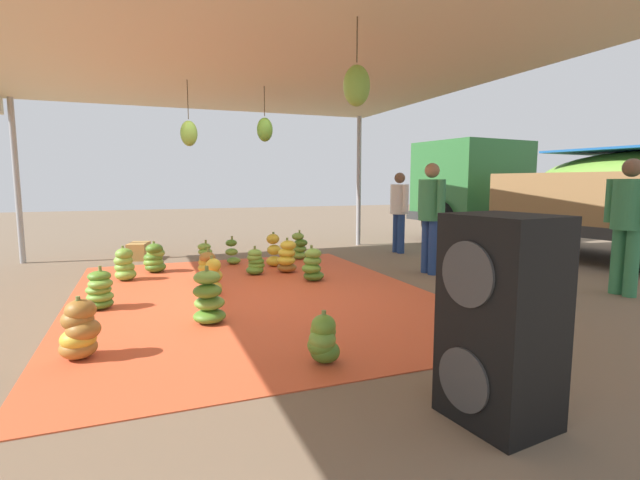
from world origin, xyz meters
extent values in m
plane|color=brown|center=(0.00, 3.00, 0.00)|extent=(40.00, 40.00, 0.00)
cube|color=#D1512D|center=(0.00, 0.00, 0.01)|extent=(5.63, 4.36, 0.01)
cylinder|color=#9EA0A5|center=(-3.80, -3.30, 1.44)|extent=(0.10, 0.10, 2.87)
cylinder|color=#9EA0A5|center=(-3.80, 3.30, 1.44)|extent=(0.10, 0.10, 2.87)
cube|color=beige|center=(0.00, 0.00, 2.90)|extent=(8.00, 7.00, 0.06)
cylinder|color=#4C422D|center=(1.84, 0.55, 2.68)|extent=(0.01, 0.01, 0.39)
ellipsoid|color=#75A83D|center=(1.84, 0.55, 2.29)|extent=(0.24, 0.24, 0.36)
cylinder|color=#4C422D|center=(-1.31, -0.60, 2.60)|extent=(0.01, 0.01, 0.55)
ellipsoid|color=#75A83D|center=(-1.31, -0.60, 2.13)|extent=(0.24, 0.24, 0.36)
cylinder|color=#4C422D|center=(-1.35, 0.52, 2.65)|extent=(0.01, 0.01, 0.45)
ellipsoid|color=#518428|center=(-1.35, 0.52, 2.23)|extent=(0.24, 0.24, 0.36)
ellipsoid|color=#996628|center=(-0.94, -0.43, 0.08)|extent=(0.38, 0.38, 0.15)
ellipsoid|color=gold|center=(-0.91, -0.42, 0.16)|extent=(0.37, 0.37, 0.15)
ellipsoid|color=gold|center=(-0.91, -0.46, 0.23)|extent=(0.31, 0.31, 0.15)
ellipsoid|color=gold|center=(-0.95, -0.45, 0.31)|extent=(0.32, 0.32, 0.15)
ellipsoid|color=#996628|center=(-0.91, -0.45, 0.38)|extent=(0.28, 0.28, 0.15)
cylinder|color=olive|center=(-0.92, -0.43, 0.44)|extent=(0.04, 0.04, 0.12)
ellipsoid|color=#477523|center=(2.41, 0.03, 0.10)|extent=(0.25, 0.25, 0.18)
ellipsoid|color=#518428|center=(2.40, 0.00, 0.15)|extent=(0.30, 0.30, 0.18)
ellipsoid|color=#6B9E38|center=(2.42, 0.00, 0.21)|extent=(0.24, 0.24, 0.18)
ellipsoid|color=#60932D|center=(2.39, 0.02, 0.26)|extent=(0.29, 0.29, 0.18)
ellipsoid|color=#60932D|center=(2.43, 0.01, 0.32)|extent=(0.27, 0.27, 0.18)
cylinder|color=olive|center=(2.42, 0.01, 0.38)|extent=(0.04, 0.04, 0.12)
ellipsoid|color=#75A83D|center=(-2.39, 1.41, 0.08)|extent=(0.30, 0.30, 0.14)
ellipsoid|color=#6B9E38|center=(-2.42, 1.43, 0.20)|extent=(0.34, 0.34, 0.14)
ellipsoid|color=#477523|center=(-2.38, 1.44, 0.32)|extent=(0.34, 0.34, 0.14)
ellipsoid|color=#75A83D|center=(-2.41, 1.39, 0.43)|extent=(0.28, 0.28, 0.14)
cylinder|color=olive|center=(-2.39, 1.42, 0.49)|extent=(0.04, 0.04, 0.12)
ellipsoid|color=gold|center=(-0.20, -0.48, 0.10)|extent=(0.28, 0.28, 0.17)
ellipsoid|color=gold|center=(-0.24, -0.45, 0.24)|extent=(0.28, 0.28, 0.17)
ellipsoid|color=gold|center=(-0.20, -0.46, 0.39)|extent=(0.19, 0.19, 0.17)
cylinder|color=olive|center=(-0.23, -0.48, 0.45)|extent=(0.04, 0.04, 0.12)
ellipsoid|color=#518428|center=(-1.27, 0.31, 0.08)|extent=(0.33, 0.33, 0.14)
ellipsoid|color=#60932D|center=(-1.31, 0.35, 0.14)|extent=(0.26, 0.26, 0.14)
ellipsoid|color=#518428|center=(-1.31, 0.35, 0.21)|extent=(0.25, 0.25, 0.14)
ellipsoid|color=#75A83D|center=(-1.32, 0.32, 0.27)|extent=(0.29, 0.29, 0.14)
ellipsoid|color=#75A83D|center=(-1.31, 0.33, 0.33)|extent=(0.31, 0.31, 0.14)
cylinder|color=olive|center=(-1.29, 0.32, 0.39)|extent=(0.04, 0.04, 0.12)
ellipsoid|color=#477523|center=(0.03, -1.78, 0.07)|extent=(0.42, 0.42, 0.12)
ellipsoid|color=#6B9E38|center=(0.03, -1.77, 0.15)|extent=(0.39, 0.39, 0.12)
ellipsoid|color=#6B9E38|center=(0.01, -1.78, 0.23)|extent=(0.36, 0.36, 0.12)
ellipsoid|color=#6B9E38|center=(0.05, -1.75, 0.30)|extent=(0.30, 0.30, 0.12)
ellipsoid|color=#518428|center=(0.02, -1.76, 0.38)|extent=(0.31, 0.31, 0.12)
cylinder|color=olive|center=(0.03, -1.75, 0.44)|extent=(0.04, 0.04, 0.12)
ellipsoid|color=#518428|center=(1.01, -0.69, 0.08)|extent=(0.46, 0.46, 0.14)
ellipsoid|color=#6B9E38|center=(0.98, -0.68, 0.21)|extent=(0.42, 0.42, 0.14)
ellipsoid|color=#518428|center=(1.02, -0.70, 0.34)|extent=(0.38, 0.38, 0.14)
ellipsoid|color=#6B9E38|center=(0.97, -0.69, 0.47)|extent=(0.37, 0.37, 0.14)
cylinder|color=olive|center=(0.99, -0.70, 0.53)|extent=(0.04, 0.04, 0.12)
ellipsoid|color=#60932D|center=(-2.32, -0.28, 0.07)|extent=(0.28, 0.28, 0.12)
ellipsoid|color=#518428|center=(-2.37, -0.27, 0.16)|extent=(0.34, 0.34, 0.12)
ellipsoid|color=#75A83D|center=(-2.35, -0.30, 0.25)|extent=(0.34, 0.34, 0.12)
ellipsoid|color=#75A83D|center=(-2.37, -0.31, 0.33)|extent=(0.28, 0.28, 0.12)
cylinder|color=olive|center=(-2.34, -0.29, 0.39)|extent=(0.04, 0.04, 0.12)
ellipsoid|color=#477523|center=(2.33, 1.70, 0.10)|extent=(0.26, 0.26, 0.18)
ellipsoid|color=#60932D|center=(2.34, 1.69, 0.19)|extent=(0.24, 0.24, 0.18)
ellipsoid|color=#477523|center=(2.35, 1.71, 0.27)|extent=(0.27, 0.27, 0.18)
ellipsoid|color=#518428|center=(2.32, 1.67, 0.36)|extent=(0.27, 0.27, 0.18)
ellipsoid|color=#60932D|center=(2.35, 1.68, 0.45)|extent=(0.24, 0.24, 0.18)
cylinder|color=olive|center=(2.34, 1.68, 0.51)|extent=(0.04, 0.04, 0.12)
ellipsoid|color=#996628|center=(-1.27, 0.83, 0.09)|extent=(0.44, 0.44, 0.15)
ellipsoid|color=gold|center=(-1.23, 0.81, 0.21)|extent=(0.32, 0.32, 0.15)
ellipsoid|color=gold|center=(-1.24, 0.82, 0.33)|extent=(0.33, 0.33, 0.15)
ellipsoid|color=gold|center=(-1.23, 0.84, 0.45)|extent=(0.29, 0.29, 0.15)
cylinder|color=olive|center=(-1.25, 0.83, 0.51)|extent=(0.04, 0.04, 0.12)
ellipsoid|color=#75A83D|center=(-1.52, -1.55, 0.10)|extent=(0.36, 0.36, 0.17)
ellipsoid|color=#6B9E38|center=(-1.55, -1.56, 0.20)|extent=(0.34, 0.34, 0.17)
ellipsoid|color=#75A83D|center=(-1.55, -1.57, 0.30)|extent=(0.36, 0.36, 0.17)
ellipsoid|color=#6B9E38|center=(-1.53, -1.55, 0.40)|extent=(0.33, 0.33, 0.17)
cylinder|color=olive|center=(-1.54, -1.57, 0.46)|extent=(0.04, 0.04, 0.12)
ellipsoid|color=#477523|center=(-2.02, -1.12, 0.09)|extent=(0.44, 0.44, 0.17)
ellipsoid|color=#60932D|center=(-2.03, -1.15, 0.17)|extent=(0.37, 0.37, 0.17)
ellipsoid|color=#477523|center=(-2.05, -1.15, 0.24)|extent=(0.41, 0.41, 0.17)
ellipsoid|color=#75A83D|center=(-2.06, -1.11, 0.31)|extent=(0.39, 0.39, 0.17)
ellipsoid|color=#477523|center=(-2.01, -1.13, 0.39)|extent=(0.36, 0.36, 0.17)
cylinder|color=olive|center=(-2.04, -1.13, 0.45)|extent=(0.04, 0.04, 0.12)
ellipsoid|color=#6B9E38|center=(-2.30, 0.18, 0.07)|extent=(0.34, 0.34, 0.12)
ellipsoid|color=#6B9E38|center=(-2.30, 0.14, 0.23)|extent=(0.26, 0.26, 0.12)
ellipsoid|color=#477523|center=(-2.31, 0.14, 0.38)|extent=(0.23, 0.23, 0.12)
cylinder|color=olive|center=(-2.29, 0.15, 0.44)|extent=(0.04, 0.04, 0.12)
ellipsoid|color=#996628|center=(1.60, -1.81, 0.10)|extent=(0.34, 0.34, 0.18)
ellipsoid|color=gold|center=(1.61, -1.81, 0.18)|extent=(0.39, 0.39, 0.18)
ellipsoid|color=#996628|center=(1.63, -1.77, 0.25)|extent=(0.32, 0.32, 0.18)
ellipsoid|color=#996628|center=(1.60, -1.81, 0.33)|extent=(0.33, 0.33, 0.18)
ellipsoid|color=#996628|center=(1.61, -1.78, 0.41)|extent=(0.34, 0.34, 0.18)
cylinder|color=olive|center=(1.62, -1.79, 0.47)|extent=(0.04, 0.04, 0.12)
ellipsoid|color=#477523|center=(-0.52, 1.01, 0.08)|extent=(0.30, 0.30, 0.15)
ellipsoid|color=#60932D|center=(-0.51, 0.97, 0.19)|extent=(0.38, 0.38, 0.15)
ellipsoid|color=#6B9E38|center=(-0.53, 0.99, 0.30)|extent=(0.26, 0.26, 0.15)
ellipsoid|color=#75A83D|center=(-0.51, 1.00, 0.41)|extent=(0.26, 0.26, 0.15)
cylinder|color=olive|center=(-0.54, 0.98, 0.47)|extent=(0.04, 0.04, 0.12)
ellipsoid|color=gold|center=(-1.85, 0.78, 0.10)|extent=(0.37, 0.37, 0.17)
ellipsoid|color=gold|center=(-1.87, 0.79, 0.29)|extent=(0.34, 0.34, 0.17)
ellipsoid|color=gold|center=(-1.85, 0.76, 0.48)|extent=(0.31, 0.31, 0.17)
cylinder|color=olive|center=(-1.85, 0.77, 0.54)|extent=(0.04, 0.04, 0.12)
cube|color=#2D2D2D|center=(-1.27, 6.69, 0.60)|extent=(7.21, 3.34, 0.20)
cube|color=#2D6B33|center=(-3.75, 6.36, 1.55)|extent=(2.22, 2.49, 1.70)
cube|color=#232D38|center=(-4.73, 6.23, 1.89)|extent=(0.28, 1.94, 0.75)
cube|color=olive|center=(0.19, 5.69, 1.15)|extent=(4.28, 0.65, 0.90)
ellipsoid|color=#6B9E38|center=(0.03, 6.86, 1.34)|extent=(4.03, 2.53, 1.27)
cube|color=#19569E|center=(0.03, 6.86, 1.99)|extent=(2.81, 2.18, 0.04)
cylinder|color=black|center=(-3.47, 5.26, 0.50)|extent=(1.03, 0.41, 1.00)
cylinder|color=black|center=(-3.76, 7.49, 0.50)|extent=(1.03, 0.41, 1.00)
cylinder|color=#337A4C|center=(1.57, 4.41, 0.42)|extent=(0.16, 0.16, 0.84)
cylinder|color=#337A4C|center=(1.76, 4.41, 0.42)|extent=(0.16, 0.16, 0.84)
cylinder|color=#337A4C|center=(1.67, 4.41, 1.16)|extent=(0.39, 0.39, 0.63)
cylinder|color=#337A4C|center=(1.42, 4.41, 1.19)|extent=(0.12, 0.12, 0.56)
sphere|color=brown|center=(1.67, 4.41, 1.61)|extent=(0.23, 0.23, 0.23)
cylinder|color=navy|center=(-0.50, 2.91, 0.42)|extent=(0.16, 0.16, 0.84)
cylinder|color=navy|center=(-0.31, 2.91, 0.42)|extent=(0.16, 0.16, 0.84)
cylinder|color=#337A4C|center=(-0.41, 2.91, 1.16)|extent=(0.39, 0.39, 0.63)
cylinder|color=#337A4C|center=(-0.66, 2.91, 1.19)|extent=(0.12, 0.12, 0.56)
cylinder|color=#337A4C|center=(-0.15, 2.91, 1.19)|extent=(0.12, 0.12, 0.56)
sphere|color=#936B4C|center=(-0.41, 2.91, 1.61)|extent=(0.23, 0.23, 0.23)
cylinder|color=navy|center=(-2.57, 3.58, 0.40)|extent=(0.15, 0.15, 0.79)
cylinder|color=navy|center=(-2.39, 3.58, 0.40)|extent=(0.15, 0.15, 0.79)
cylinder|color=silver|center=(-2.48, 3.58, 1.09)|extent=(0.36, 0.36, 0.59)
cylinder|color=silver|center=(-2.72, 3.58, 1.12)|extent=(0.12, 0.12, 0.53)
cylinder|color=silver|center=(-2.24, 3.58, 1.12)|extent=(0.12, 0.12, 0.53)
sphere|color=brown|center=(-2.48, 3.58, 1.51)|extent=(0.21, 0.21, 0.21)
cube|color=black|center=(3.60, 0.68, 0.29)|extent=(0.65, 0.57, 0.59)
cylinder|color=#383838|center=(3.60, 0.42, 0.29)|extent=(0.38, 0.07, 0.38)
cube|color=black|center=(3.60, 0.68, 0.92)|extent=(0.65, 0.57, 0.66)
cylinder|color=#383838|center=(3.60, 0.42, 0.92)|extent=(0.38, 0.07, 0.38)
cube|color=#B78947|center=(-3.52, -1.37, 0.15)|extent=(0.60, 0.44, 0.31)
camera|label=1|loc=(5.71, -1.28, 1.44)|focal=26.09mm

